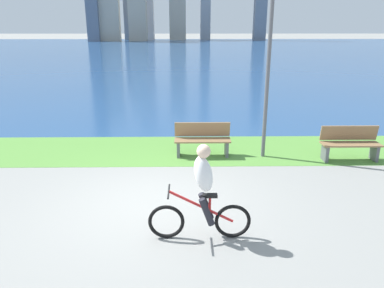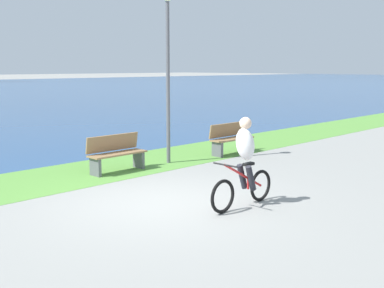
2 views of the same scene
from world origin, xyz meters
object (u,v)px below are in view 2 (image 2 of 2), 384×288
cyclist_lead (244,162)px  bench_far_along_path (231,139)px  bench_near_path (116,153)px  lamppost_tall (168,54)px

cyclist_lead → bench_far_along_path: cyclist_lead is taller
cyclist_lead → bench_near_path: cyclist_lead is taller
bench_far_along_path → lamppost_tall: size_ratio=0.34×
cyclist_lead → bench_near_path: 4.10m
lamppost_tall → bench_far_along_path: bearing=-7.9°
bench_near_path → lamppost_tall: lamppost_tall is taller
cyclist_lead → bench_near_path: (0.18, 4.08, -0.38)m
cyclist_lead → lamppost_tall: size_ratio=0.38×
bench_far_along_path → bench_near_path: bearing=174.0°
bench_far_along_path → lamppost_tall: 3.27m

